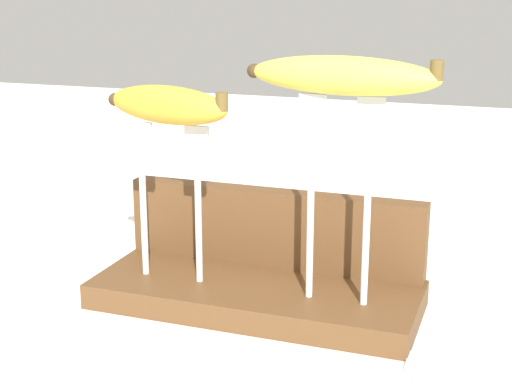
{
  "coord_description": "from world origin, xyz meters",
  "views": [
    {
      "loc": [
        0.26,
        -0.7,
        0.33
      ],
      "look_at": [
        0.0,
        0.0,
        0.13
      ],
      "focal_mm": 53.22,
      "sensor_mm": 36.0,
      "label": 1
    }
  ],
  "objects": [
    {
      "name": "fork_fallen_far",
      "position": [
        0.19,
        -0.11,
        0.0
      ],
      "size": [
        0.03,
        0.17,
        0.01
      ],
      "color": "silver",
      "rests_on": "ground"
    },
    {
      "name": "ground_plane",
      "position": [
        0.0,
        0.0,
        0.0
      ],
      "size": [
        3.0,
        3.0,
        0.0
      ],
      "primitive_type": "plane",
      "color": "silver"
    },
    {
      "name": "board_backstop",
      "position": [
        0.0,
        0.06,
        0.07
      ],
      "size": [
        0.34,
        0.02,
        0.09
      ],
      "primitive_type": "cube",
      "color": "brown",
      "rests_on": "wooden_board"
    },
    {
      "name": "fork_stand_right",
      "position": [
        0.09,
        -0.01,
        0.15
      ],
      "size": [
        0.08,
        0.01,
        0.21
      ],
      "color": "silver",
      "rests_on": "wooden_board"
    },
    {
      "name": "fork_fallen_near",
      "position": [
        0.02,
        0.21,
        0.0
      ],
      "size": [
        0.08,
        0.19,
        0.01
      ],
      "color": "silver",
      "rests_on": "ground"
    },
    {
      "name": "banana_chunk_far",
      "position": [
        -0.06,
        0.27,
        0.02
      ],
      "size": [
        0.04,
        0.04,
        0.04
      ],
      "color": "#DBD147",
      "rests_on": "ground"
    },
    {
      "name": "fork_stand_left",
      "position": [
        -0.09,
        -0.01,
        0.13
      ],
      "size": [
        0.09,
        0.01,
        0.17
      ],
      "color": "silver",
      "rests_on": "wooden_board"
    },
    {
      "name": "wooden_board",
      "position": [
        0.0,
        0.0,
        0.01
      ],
      "size": [
        0.34,
        0.14,
        0.03
      ],
      "primitive_type": "cube",
      "color": "brown",
      "rests_on": "ground"
    },
    {
      "name": "banana_raised_right",
      "position": [
        0.09,
        -0.01,
        0.25
      ],
      "size": [
        0.19,
        0.06,
        0.04
      ],
      "color": "#DBD147",
      "rests_on": "fork_stand_right"
    },
    {
      "name": "banana_raised_left",
      "position": [
        -0.09,
        -0.01,
        0.21
      ],
      "size": [
        0.16,
        0.07,
        0.04
      ],
      "color": "gold",
      "rests_on": "fork_stand_left"
    }
  ]
}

